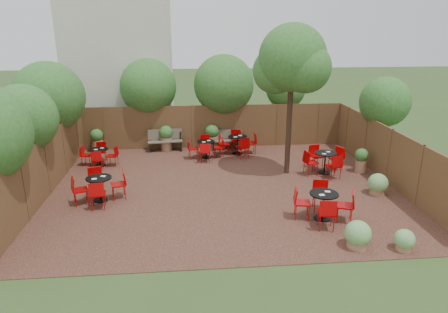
{
  "coord_description": "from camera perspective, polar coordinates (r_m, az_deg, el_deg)",
  "views": [
    {
      "loc": [
        -1.21,
        -13.25,
        5.55
      ],
      "look_at": [
        0.04,
        0.5,
        1.0
      ],
      "focal_mm": 32.41,
      "sensor_mm": 36.0,
      "label": 1
    }
  ],
  "objects": [
    {
      "name": "park_bench_right",
      "position": [
        18.67,
        0.41,
        2.46
      ],
      "size": [
        1.44,
        0.5,
        0.88
      ],
      "rotation": [
        0.0,
        0.0,
        0.03
      ],
      "color": "brown",
      "rests_on": "courtyard_paving"
    },
    {
      "name": "fence_left",
      "position": [
        14.81,
        -23.8,
        -1.27
      ],
      "size": [
        0.08,
        10.0,
        2.0
      ],
      "primitive_type": "cube",
      "color": "#51361E",
      "rests_on": "ground"
    },
    {
      "name": "ground",
      "position": [
        14.42,
        0.0,
        -4.4
      ],
      "size": [
        80.0,
        80.0,
        0.0
      ],
      "primitive_type": "plane",
      "color": "#354F23",
      "rests_on": "ground"
    },
    {
      "name": "neighbour_building",
      "position": [
        21.56,
        -14.38,
        13.57
      ],
      "size": [
        5.0,
        4.0,
        8.0
      ],
      "primitive_type": "cube",
      "color": "beige",
      "rests_on": "ground"
    },
    {
      "name": "bistro_tables",
      "position": [
        15.2,
        -0.25,
        -1.23
      ],
      "size": [
        10.45,
        8.23,
        0.96
      ],
      "color": "black",
      "rests_on": "courtyard_paving"
    },
    {
      "name": "courtyard_paving",
      "position": [
        14.42,
        0.0,
        -4.37
      ],
      "size": [
        12.0,
        10.0,
        0.02
      ],
      "primitive_type": "cube",
      "color": "#331714",
      "rests_on": "ground"
    },
    {
      "name": "low_shrubs",
      "position": [
        12.59,
        20.5,
        -7.37
      ],
      "size": [
        2.75,
        4.12,
        0.74
      ],
      "color": "#96674B",
      "rests_on": "courtyard_paving"
    },
    {
      "name": "park_bench_left",
      "position": [
        18.61,
        -8.3,
        2.34
      ],
      "size": [
        1.59,
        0.66,
        0.96
      ],
      "rotation": [
        0.0,
        0.0,
        0.11
      ],
      "color": "brown",
      "rests_on": "courtyard_paving"
    },
    {
      "name": "courtyard_tree",
      "position": [
        15.03,
        9.57,
        12.88
      ],
      "size": [
        2.64,
        2.54,
        5.6
      ],
      "rotation": [
        0.0,
        0.0,
        -0.28
      ],
      "color": "black",
      "rests_on": "courtyard_paving"
    },
    {
      "name": "overhang_foliage",
      "position": [
        16.33,
        -11.22,
        8.08
      ],
      "size": [
        15.65,
        10.86,
        2.8
      ],
      "color": "#2A611F",
      "rests_on": "ground"
    },
    {
      "name": "planters",
      "position": [
        18.02,
        -4.28,
        2.27
      ],
      "size": [
        11.33,
        4.22,
        1.15
      ],
      "color": "#96674B",
      "rests_on": "courtyard_paving"
    },
    {
      "name": "fence_right",
      "position": [
        15.76,
        22.29,
        0.05
      ],
      "size": [
        0.08,
        10.0,
        2.0
      ],
      "primitive_type": "cube",
      "color": "#51361E",
      "rests_on": "ground"
    },
    {
      "name": "fence_back",
      "position": [
        18.85,
        -1.38,
        4.27
      ],
      "size": [
        12.0,
        0.08,
        2.0
      ],
      "primitive_type": "cube",
      "color": "#51361E",
      "rests_on": "ground"
    }
  ]
}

